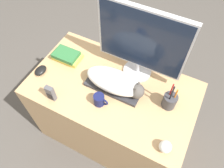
{
  "coord_description": "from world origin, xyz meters",
  "views": [
    {
      "loc": [
        0.38,
        -0.41,
        1.97
      ],
      "look_at": [
        0.0,
        0.32,
        0.8
      ],
      "focal_mm": 35.0,
      "sensor_mm": 36.0,
      "label": 1
    }
  ],
  "objects_px": {
    "keyboard": "(113,87)",
    "monitor": "(141,42)",
    "baseball": "(165,147)",
    "coffee_mug": "(99,100)",
    "book_stack": "(67,56)",
    "cat": "(116,82)",
    "phone": "(51,93)",
    "computer_mouse": "(41,70)",
    "pen_cup": "(170,101)"
  },
  "relations": [
    {
      "from": "phone",
      "to": "book_stack",
      "type": "bearing_deg",
      "value": 107.98
    },
    {
      "from": "coffee_mug",
      "to": "pen_cup",
      "type": "relative_size",
      "value": 0.43
    },
    {
      "from": "cat",
      "to": "coffee_mug",
      "type": "bearing_deg",
      "value": -106.93
    },
    {
      "from": "keyboard",
      "to": "monitor",
      "type": "bearing_deg",
      "value": 66.63
    },
    {
      "from": "phone",
      "to": "monitor",
      "type": "bearing_deg",
      "value": 48.47
    },
    {
      "from": "coffee_mug",
      "to": "pen_cup",
      "type": "xyz_separation_m",
      "value": [
        0.4,
        0.19,
        0.01
      ]
    },
    {
      "from": "keyboard",
      "to": "cat",
      "type": "distance_m",
      "value": 0.07
    },
    {
      "from": "computer_mouse",
      "to": "coffee_mug",
      "type": "height_order",
      "value": "coffee_mug"
    },
    {
      "from": "coffee_mug",
      "to": "book_stack",
      "type": "height_order",
      "value": "coffee_mug"
    },
    {
      "from": "keyboard",
      "to": "baseball",
      "type": "height_order",
      "value": "baseball"
    },
    {
      "from": "keyboard",
      "to": "pen_cup",
      "type": "xyz_separation_m",
      "value": [
        0.37,
        0.04,
        0.04
      ]
    },
    {
      "from": "cat",
      "to": "coffee_mug",
      "type": "relative_size",
      "value": 4.08
    },
    {
      "from": "computer_mouse",
      "to": "baseball",
      "type": "height_order",
      "value": "baseball"
    },
    {
      "from": "computer_mouse",
      "to": "book_stack",
      "type": "distance_m",
      "value": 0.22
    },
    {
      "from": "coffee_mug",
      "to": "book_stack",
      "type": "xyz_separation_m",
      "value": [
        -0.4,
        0.23,
        -0.01
      ]
    },
    {
      "from": "cat",
      "to": "phone",
      "type": "bearing_deg",
      "value": -142.83
    },
    {
      "from": "monitor",
      "to": "phone",
      "type": "distance_m",
      "value": 0.66
    },
    {
      "from": "cat",
      "to": "phone",
      "type": "height_order",
      "value": "cat"
    },
    {
      "from": "book_stack",
      "to": "keyboard",
      "type": "bearing_deg",
      "value": -10.26
    },
    {
      "from": "computer_mouse",
      "to": "book_stack",
      "type": "bearing_deg",
      "value": 63.89
    },
    {
      "from": "coffee_mug",
      "to": "phone",
      "type": "relative_size",
      "value": 0.81
    },
    {
      "from": "cat",
      "to": "book_stack",
      "type": "distance_m",
      "value": 0.46
    },
    {
      "from": "pen_cup",
      "to": "book_stack",
      "type": "height_order",
      "value": "pen_cup"
    },
    {
      "from": "keyboard",
      "to": "monitor",
      "type": "relative_size",
      "value": 0.67
    },
    {
      "from": "pen_cup",
      "to": "cat",
      "type": "bearing_deg",
      "value": -173.34
    },
    {
      "from": "keyboard",
      "to": "book_stack",
      "type": "xyz_separation_m",
      "value": [
        -0.43,
        0.08,
        0.02
      ]
    },
    {
      "from": "phone",
      "to": "coffee_mug",
      "type": "bearing_deg",
      "value": 20.44
    },
    {
      "from": "computer_mouse",
      "to": "coffee_mug",
      "type": "xyz_separation_m",
      "value": [
        0.5,
        -0.03,
        0.02
      ]
    },
    {
      "from": "baseball",
      "to": "phone",
      "type": "relative_size",
      "value": 0.59
    },
    {
      "from": "phone",
      "to": "book_stack",
      "type": "height_order",
      "value": "phone"
    },
    {
      "from": "keyboard",
      "to": "phone",
      "type": "distance_m",
      "value": 0.41
    },
    {
      "from": "book_stack",
      "to": "monitor",
      "type": "bearing_deg",
      "value": 13.56
    },
    {
      "from": "keyboard",
      "to": "cat",
      "type": "height_order",
      "value": "cat"
    },
    {
      "from": "phone",
      "to": "baseball",
      "type": "bearing_deg",
      "value": 1.15
    },
    {
      "from": "keyboard",
      "to": "coffee_mug",
      "type": "height_order",
      "value": "coffee_mug"
    },
    {
      "from": "keyboard",
      "to": "pen_cup",
      "type": "height_order",
      "value": "pen_cup"
    },
    {
      "from": "keyboard",
      "to": "monitor",
      "type": "xyz_separation_m",
      "value": [
        0.09,
        0.2,
        0.28
      ]
    },
    {
      "from": "computer_mouse",
      "to": "keyboard",
      "type": "bearing_deg",
      "value": 12.46
    },
    {
      "from": "keyboard",
      "to": "coffee_mug",
      "type": "bearing_deg",
      "value": -99.57
    },
    {
      "from": "keyboard",
      "to": "cat",
      "type": "bearing_deg",
      "value": -0.0
    },
    {
      "from": "keyboard",
      "to": "phone",
      "type": "height_order",
      "value": "phone"
    },
    {
      "from": "cat",
      "to": "book_stack",
      "type": "height_order",
      "value": "cat"
    },
    {
      "from": "keyboard",
      "to": "baseball",
      "type": "xyz_separation_m",
      "value": [
        0.45,
        -0.24,
        0.02
      ]
    },
    {
      "from": "monitor",
      "to": "baseball",
      "type": "distance_m",
      "value": 0.63
    },
    {
      "from": "monitor",
      "to": "baseball",
      "type": "bearing_deg",
      "value": -50.83
    },
    {
      "from": "monitor",
      "to": "computer_mouse",
      "type": "bearing_deg",
      "value": -152.52
    },
    {
      "from": "pen_cup",
      "to": "phone",
      "type": "height_order",
      "value": "pen_cup"
    },
    {
      "from": "cat",
      "to": "computer_mouse",
      "type": "relative_size",
      "value": 4.23
    },
    {
      "from": "cat",
      "to": "keyboard",
      "type": "bearing_deg",
      "value": 180.0
    },
    {
      "from": "book_stack",
      "to": "baseball",
      "type": "bearing_deg",
      "value": -20.01
    }
  ]
}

